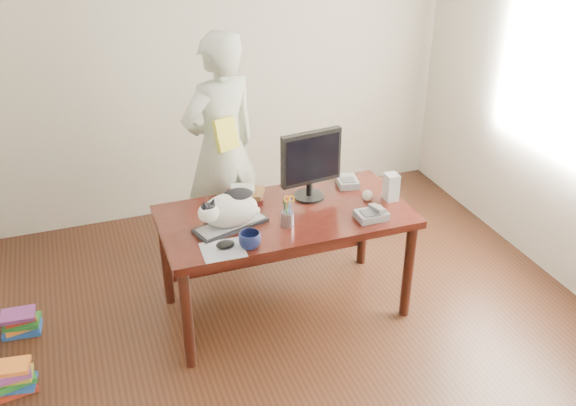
# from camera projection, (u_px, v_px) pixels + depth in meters

# --- Properties ---
(room) EXTENTS (4.50, 4.50, 4.50)m
(room) POSITION_uv_depth(u_px,v_px,m) (324.00, 166.00, 3.32)
(room) COLOR black
(room) RESTS_ON ground
(desk) EXTENTS (1.60, 0.80, 0.75)m
(desk) POSITION_uv_depth(u_px,v_px,m) (281.00, 227.00, 4.24)
(desk) COLOR black
(desk) RESTS_ON ground
(keyboard) EXTENTS (0.49, 0.31, 0.03)m
(keyboard) POSITION_uv_depth(u_px,v_px,m) (231.00, 225.00, 3.94)
(keyboard) COLOR black
(keyboard) RESTS_ON desk
(cat) EXTENTS (0.44, 0.32, 0.25)m
(cat) POSITION_uv_depth(u_px,v_px,m) (228.00, 209.00, 3.88)
(cat) COLOR white
(cat) RESTS_ON keyboard
(monitor) EXTENTS (0.42, 0.23, 0.48)m
(monitor) POSITION_uv_depth(u_px,v_px,m) (311.00, 162.00, 4.15)
(monitor) COLOR black
(monitor) RESTS_ON desk
(pen_cup) EXTENTS (0.09, 0.09, 0.21)m
(pen_cup) POSITION_uv_depth(u_px,v_px,m) (288.00, 217.00, 3.94)
(pen_cup) COLOR gray
(pen_cup) RESTS_ON desk
(mousepad) EXTENTS (0.25, 0.23, 0.01)m
(mousepad) POSITION_uv_depth(u_px,v_px,m) (223.00, 250.00, 3.71)
(mousepad) COLOR #B4B8C1
(mousepad) RESTS_ON desk
(mouse) EXTENTS (0.11, 0.08, 0.04)m
(mouse) POSITION_uv_depth(u_px,v_px,m) (225.00, 244.00, 3.72)
(mouse) COLOR black
(mouse) RESTS_ON mousepad
(coffee_mug) EXTENTS (0.16, 0.16, 0.10)m
(coffee_mug) POSITION_uv_depth(u_px,v_px,m) (250.00, 240.00, 3.71)
(coffee_mug) COLOR #0E1438
(coffee_mug) RESTS_ON desk
(phone) EXTENTS (0.19, 0.16, 0.09)m
(phone) POSITION_uv_depth(u_px,v_px,m) (372.00, 214.00, 4.03)
(phone) COLOR slate
(phone) RESTS_ON desk
(speaker) EXTENTS (0.09, 0.10, 0.18)m
(speaker) POSITION_uv_depth(u_px,v_px,m) (391.00, 187.00, 4.22)
(speaker) COLOR #ADADAF
(speaker) RESTS_ON desk
(baseball) EXTENTS (0.07, 0.07, 0.07)m
(baseball) POSITION_uv_depth(u_px,v_px,m) (367.00, 195.00, 4.24)
(baseball) COLOR beige
(baseball) RESTS_ON desk
(book_stack) EXTENTS (0.29, 0.26, 0.09)m
(book_stack) POSITION_uv_depth(u_px,v_px,m) (245.00, 194.00, 4.24)
(book_stack) COLOR #451213
(book_stack) RESTS_ON desk
(calculator) EXTENTS (0.17, 0.20, 0.06)m
(calculator) POSITION_uv_depth(u_px,v_px,m) (347.00, 182.00, 4.44)
(calculator) COLOR slate
(calculator) RESTS_ON desk
(person) EXTENTS (0.74, 0.62, 1.74)m
(person) POSITION_uv_depth(u_px,v_px,m) (221.00, 149.00, 4.71)
(person) COLOR white
(person) RESTS_ON ground
(held_book) EXTENTS (0.19, 0.15, 0.23)m
(held_book) POSITION_uv_depth(u_px,v_px,m) (226.00, 134.00, 4.48)
(held_book) COLOR yellow
(held_book) RESTS_ON person
(book_pile_a) EXTENTS (0.27, 0.22, 0.18)m
(book_pile_a) POSITION_uv_depth(u_px,v_px,m) (14.00, 378.00, 3.73)
(book_pile_a) COLOR #AC2918
(book_pile_a) RESTS_ON ground
(book_pile_b) EXTENTS (0.26, 0.20, 0.15)m
(book_pile_b) POSITION_uv_depth(u_px,v_px,m) (21.00, 322.00, 4.20)
(book_pile_b) COLOR #1A449E
(book_pile_b) RESTS_ON ground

